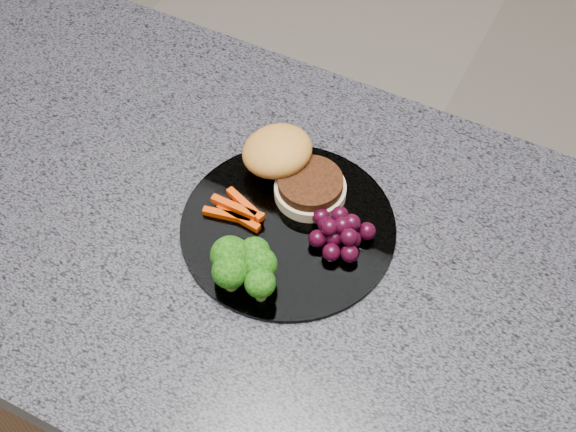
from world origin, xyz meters
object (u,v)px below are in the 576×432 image
Objects in this scene: island_cabinet at (237,386)px; plate at (288,227)px; burger at (289,166)px; grape_bunch at (340,232)px.

plate is at bearing 20.51° from island_cabinet.
plate reaches higher than island_cabinet.
island_cabinet is at bearing -159.49° from plate.
grape_bunch is at bearing -18.30° from burger.
plate is at bearing -171.38° from grape_bunch.
island_cabinet is 4.62× the size of plate.
burger is at bearing 116.42° from plate.
burger is (-0.03, 0.07, 0.02)m from plate.
island_cabinet is 15.21× the size of grape_bunch.
burger is at bearing 148.92° from grape_bunch.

